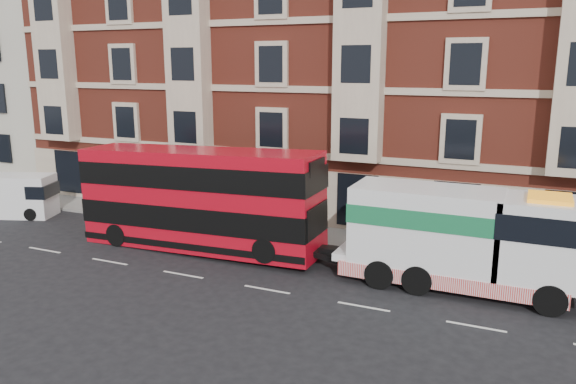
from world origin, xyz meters
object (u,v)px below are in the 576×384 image
object	(u,v)px
double_decker_bus	(199,198)
tow_truck	(460,238)
box_van	(12,196)
pedestrian	(216,214)

from	to	relation	value
double_decker_bus	tow_truck	size ratio (longest dim) A/B	1.25
double_decker_bus	tow_truck	bearing A→B (deg)	0.00
tow_truck	double_decker_bus	bearing A→B (deg)	-180.00
box_van	pedestrian	world-z (taller)	box_van
double_decker_bus	tow_truck	distance (m)	12.07
pedestrian	box_van	bearing A→B (deg)	-150.12
box_van	pedestrian	bearing A→B (deg)	-9.96
tow_truck	pedestrian	xyz separation A→B (m)	(-12.93, 2.94, -1.19)
double_decker_bus	box_van	size ratio (longest dim) A/B	2.36
double_decker_bus	tow_truck	xyz separation A→B (m)	(12.06, 0.00, -0.45)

